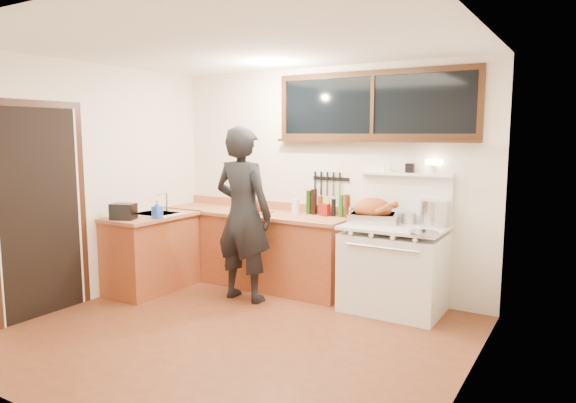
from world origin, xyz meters
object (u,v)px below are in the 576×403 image
Objects in this scene: vintage_stove at (394,267)px; roast_turkey at (373,213)px; cutting_board at (254,208)px; man at (243,214)px.

roast_turkey is (-0.26, 0.06, 0.54)m from vintage_stove.
vintage_stove reaches higher than cutting_board.
cutting_board is at bearing 111.02° from man.
cutting_board is at bearing -178.40° from vintage_stove.
cutting_board is 0.78× the size of roast_turkey.
man is 4.16× the size of cutting_board.
cutting_board is 1.48m from roast_turkey.
vintage_stove is 0.82× the size of man.
vintage_stove is 0.60m from roast_turkey.
roast_turkey is at bearing 4.31° from cutting_board.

